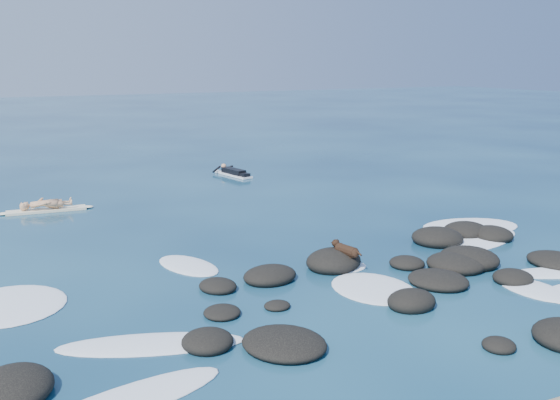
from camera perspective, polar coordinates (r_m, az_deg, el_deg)
ground at (r=14.20m, az=3.46°, el=-7.16°), size 160.00×160.00×0.00m
reef_rocks at (r=14.39m, az=11.72°, el=-6.67°), size 13.93×7.60×0.58m
breaking_foam at (r=14.30m, az=8.57°, el=-7.09°), size 15.50×8.23×0.12m
standing_surfer_rig at (r=21.53m, az=-20.69°, el=0.72°), size 2.96×0.76×1.68m
paddling_surfer_rig at (r=26.69m, az=-4.31°, el=2.54°), size 1.11×2.42×0.42m
dog at (r=14.81m, az=6.00°, el=-4.60°), size 0.38×1.03×0.65m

